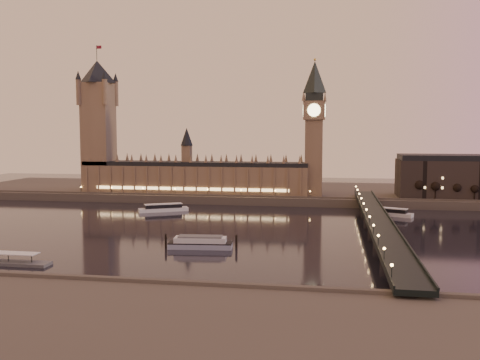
# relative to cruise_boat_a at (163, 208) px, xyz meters

# --- Properties ---
(ground) EXTENTS (700.00, 700.00, 0.00)m
(ground) POSITION_rel_cruise_boat_a_xyz_m (47.07, -62.30, -2.39)
(ground) COLOR black
(ground) RESTS_ON ground
(far_embankment) EXTENTS (560.00, 130.00, 6.00)m
(far_embankment) POSITION_rel_cruise_boat_a_xyz_m (77.07, 102.70, 0.61)
(far_embankment) COLOR #423D35
(far_embankment) RESTS_ON ground
(near_embankment) EXTENTS (560.00, 110.00, 6.00)m
(near_embankment) POSITION_rel_cruise_boat_a_xyz_m (77.07, -237.30, 0.61)
(near_embankment) COLOR #423D35
(near_embankment) RESTS_ON ground
(palace_of_westminster) EXTENTS (180.00, 26.62, 52.00)m
(palace_of_westminster) POSITION_rel_cruise_boat_a_xyz_m (6.95, 58.69, 19.31)
(palace_of_westminster) COLOR brown
(palace_of_westminster) RESTS_ON ground
(victoria_tower) EXTENTS (31.68, 31.68, 118.00)m
(victoria_tower) POSITION_rel_cruise_boat_a_xyz_m (-72.93, 58.70, 63.39)
(victoria_tower) COLOR brown
(victoria_tower) RESTS_ON ground
(big_ben) EXTENTS (17.68, 17.68, 104.00)m
(big_ben) POSITION_rel_cruise_boat_a_xyz_m (101.06, 58.68, 61.56)
(big_ben) COLOR brown
(big_ben) RESTS_ON ground
(westminster_bridge) EXTENTS (13.20, 260.00, 15.30)m
(westminster_bridge) POSITION_rel_cruise_boat_a_xyz_m (138.68, -62.30, 3.12)
(westminster_bridge) COLOR black
(westminster_bridge) RESTS_ON ground
(bare_tree_0) EXTENTS (5.84, 5.84, 11.87)m
(bare_tree_0) POSITION_rel_cruise_boat_a_xyz_m (175.38, 46.70, 12.46)
(bare_tree_0) COLOR black
(bare_tree_0) RESTS_ON ground
(bare_tree_1) EXTENTS (5.84, 5.84, 11.87)m
(bare_tree_1) POSITION_rel_cruise_boat_a_xyz_m (189.02, 46.70, 12.46)
(bare_tree_1) COLOR black
(bare_tree_1) RESTS_ON ground
(bare_tree_2) EXTENTS (5.84, 5.84, 11.87)m
(bare_tree_2) POSITION_rel_cruise_boat_a_xyz_m (202.66, 46.70, 12.46)
(bare_tree_2) COLOR black
(bare_tree_2) RESTS_ON ground
(bare_tree_3) EXTENTS (5.84, 5.84, 11.87)m
(bare_tree_3) POSITION_rel_cruise_boat_a_xyz_m (216.30, 46.70, 12.46)
(bare_tree_3) COLOR black
(bare_tree_3) RESTS_ON ground
(cruise_boat_a) EXTENTS (33.39, 22.62, 5.44)m
(cruise_boat_a) POSITION_rel_cruise_boat_a_xyz_m (0.00, 0.00, 0.00)
(cruise_boat_a) COLOR silver
(cruise_boat_a) RESTS_ON ground
(cruise_boat_b) EXTENTS (29.53, 17.97, 5.35)m
(cruise_boat_b) POSITION_rel_cruise_boat_a_xyz_m (152.89, 6.40, -0.04)
(cruise_boat_b) COLOR silver
(cruise_boat_b) RESTS_ON ground
(moored_barge) EXTENTS (34.91, 11.37, 6.43)m
(moored_barge) POSITION_rel_cruise_boat_a_xyz_m (53.11, -108.86, 0.32)
(moored_barge) COLOR #929EBA
(moored_barge) RESTS_ON ground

